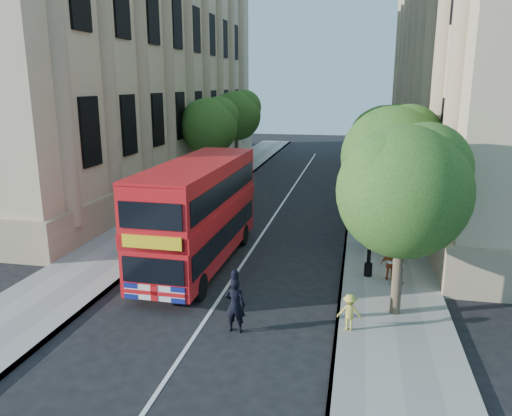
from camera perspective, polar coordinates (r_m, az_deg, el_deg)
The scene contains 17 objects.
ground at distance 14.76m, azimuth -7.63°, elevation -15.15°, with size 120.00×120.00×0.00m, color black.
pavement_right at distance 23.26m, azimuth 14.39°, elevation -4.19°, with size 3.50×80.00×0.12m, color gray.
pavement_left at distance 25.36m, azimuth -12.53°, elevation -2.56°, with size 3.50×80.00×0.12m, color gray.
building_right at distance 37.35m, azimuth 27.25°, elevation 15.38°, with size 12.00×38.00×18.00m, color #C5B389.
building_left at distance 40.49m, azimuth -15.72°, elevation 16.16°, with size 12.00×38.00×18.00m, color #C5B389.
tree_right_near at distance 15.49m, azimuth 16.70°, elevation 2.58°, with size 4.00×4.00×6.08m.
tree_right_mid at distance 21.36m, azimuth 15.46°, elevation 6.23°, with size 4.20×4.20×6.37m.
tree_right_far at distance 27.33m, azimuth 14.71°, elevation 7.61°, with size 4.00×4.00×6.15m.
tree_left_far at distance 35.79m, azimuth -5.30°, elevation 9.64°, with size 4.00×4.00×6.30m.
tree_left_back at distance 43.47m, azimuth -2.20°, elevation 10.81°, with size 4.20×4.20×6.65m.
lamp_post at distance 18.71m, azimuth 13.04°, elevation -0.74°, with size 0.32×0.32×5.16m.
double_decker_bus at distance 19.80m, azimuth -6.55°, elevation -0.31°, with size 2.54×9.00×4.14m.
box_van at distance 27.13m, azimuth -4.29°, elevation 1.83°, with size 2.56×5.31×2.94m.
police_constable at distance 14.94m, azimuth -2.40°, elevation -11.03°, with size 0.61×0.40×1.68m, color black.
woman_pedestrian at distance 18.70m, azimuth 15.64°, elevation -6.01°, with size 0.78×0.61×1.60m, color silver.
child_a at distance 19.07m, azimuth 15.13°, elevation -6.20°, with size 0.71×0.30×1.21m, color #C95423.
child_b at distance 15.15m, azimuth 10.63°, elevation -11.62°, with size 0.71×0.41×1.10m, color gold.
Camera 1 is at (4.44, -12.11, 7.17)m, focal length 35.00 mm.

